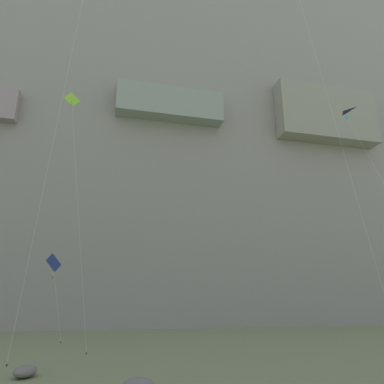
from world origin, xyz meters
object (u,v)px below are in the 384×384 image
object	(u,v)px
kite_delta_upper_right	(350,126)
kite_diamond_high_right	(73,114)
kite_diamond_far_left	(54,265)
boulder_mid_field	(25,371)

from	to	relation	value
kite_delta_upper_right	kite_diamond_high_right	xyz separation A→B (m)	(-20.13, 7.62, 2.59)
kite_delta_upper_right	kite_diamond_high_right	bearing A→B (deg)	159.26
kite_diamond_far_left	kite_delta_upper_right	bearing A→B (deg)	-37.47
kite_diamond_far_left	kite_delta_upper_right	size ratio (longest dim) A/B	0.46
boulder_mid_field	kite_diamond_far_left	bearing A→B (deg)	95.60
kite_delta_upper_right	kite_diamond_high_right	distance (m)	21.68
kite_delta_upper_right	kite_diamond_high_right	size ratio (longest dim) A/B	0.82
kite_diamond_far_left	kite_diamond_high_right	bearing A→B (deg)	-81.55
boulder_mid_field	kite_delta_upper_right	xyz separation A→B (m)	(19.67, 1.64, 15.11)
kite_delta_upper_right	kite_diamond_high_right	world-z (taller)	kite_diamond_high_right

